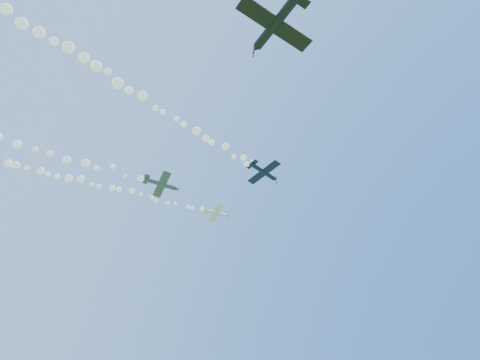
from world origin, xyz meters
TOP-DOWN VIEW (x-y plane):
  - plane_white at (12.99, 14.96)m, footprint 6.03×6.38m
  - smoke_trail_white at (-23.70, 24.83)m, footprint 69.99×20.44m
  - plane_navy at (8.65, -6.23)m, footprint 6.60×6.96m
  - smoke_trail_navy at (-27.32, -8.85)m, footprint 68.01×7.19m
  - plane_grey at (-5.68, 2.69)m, footprint 6.20×6.58m
  - plane_black at (-12.69, -32.42)m, footprint 7.28×6.99m

SIDE VIEW (x-z plane):
  - plane_black at x=-12.69m, z-range 33.97..35.87m
  - plane_grey at x=-5.68m, z-range 43.83..45.93m
  - smoke_trail_navy at x=-27.32m, z-range 47.59..50.22m
  - plane_navy at x=8.65m, z-range 48.06..50.15m
  - smoke_trail_white at x=-23.70m, z-range 53.36..56.00m
  - plane_white at x=12.99m, z-range 54.10..55.88m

